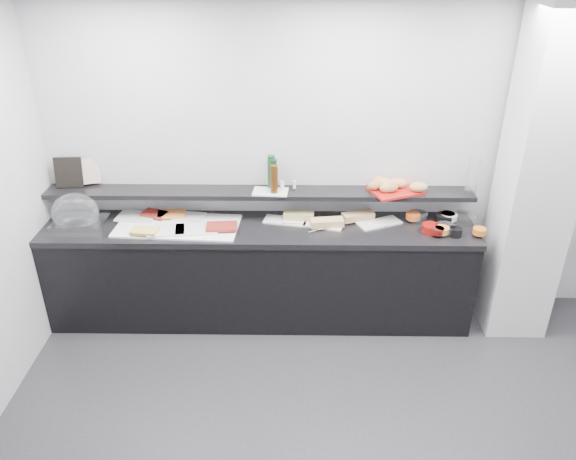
{
  "coord_description": "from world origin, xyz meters",
  "views": [
    {
      "loc": [
        -0.39,
        -2.45,
        3.06
      ],
      "look_at": [
        -0.45,
        1.45,
        1.0
      ],
      "focal_mm": 35.0,
      "sensor_mm": 36.0,
      "label": 1
    }
  ],
  "objects_px": {
    "sandwich_plate_mid": "(323,225)",
    "carafe": "(473,177)",
    "bread_tray": "(395,191)",
    "condiment_tray": "(270,192)",
    "framed_print": "(69,173)",
    "cloche_base": "(80,222)"
  },
  "relations": [
    {
      "from": "framed_print",
      "to": "carafe",
      "type": "relative_size",
      "value": 0.87
    },
    {
      "from": "sandwich_plate_mid",
      "to": "cloche_base",
      "type": "bearing_deg",
      "value": -163.53
    },
    {
      "from": "condiment_tray",
      "to": "cloche_base",
      "type": "bearing_deg",
      "value": -171.12
    },
    {
      "from": "carafe",
      "to": "condiment_tray",
      "type": "bearing_deg",
      "value": -179.74
    },
    {
      "from": "bread_tray",
      "to": "sandwich_plate_mid",
      "type": "bearing_deg",
      "value": 171.28
    },
    {
      "from": "cloche_base",
      "to": "sandwich_plate_mid",
      "type": "bearing_deg",
      "value": -0.24
    },
    {
      "from": "condiment_tray",
      "to": "bread_tray",
      "type": "distance_m",
      "value": 1.04
    },
    {
      "from": "cloche_base",
      "to": "condiment_tray",
      "type": "xyz_separation_m",
      "value": [
        1.6,
        0.12,
        0.24
      ]
    },
    {
      "from": "carafe",
      "to": "bread_tray",
      "type": "bearing_deg",
      "value": 178.34
    },
    {
      "from": "sandwich_plate_mid",
      "to": "bread_tray",
      "type": "bearing_deg",
      "value": 29.7
    },
    {
      "from": "bread_tray",
      "to": "condiment_tray",
      "type": "bearing_deg",
      "value": 159.29
    },
    {
      "from": "sandwich_plate_mid",
      "to": "bread_tray",
      "type": "height_order",
      "value": "bread_tray"
    },
    {
      "from": "condiment_tray",
      "to": "framed_print",
      "type": "bearing_deg",
      "value": -178.8
    },
    {
      "from": "sandwich_plate_mid",
      "to": "carafe",
      "type": "height_order",
      "value": "carafe"
    },
    {
      "from": "carafe",
      "to": "sandwich_plate_mid",
      "type": "bearing_deg",
      "value": -174.15
    },
    {
      "from": "sandwich_plate_mid",
      "to": "framed_print",
      "type": "relative_size",
      "value": 1.26
    },
    {
      "from": "sandwich_plate_mid",
      "to": "bread_tray",
      "type": "xyz_separation_m",
      "value": [
        0.6,
        0.14,
        0.25
      ]
    },
    {
      "from": "sandwich_plate_mid",
      "to": "bread_tray",
      "type": "distance_m",
      "value": 0.67
    },
    {
      "from": "cloche_base",
      "to": "bread_tray",
      "type": "height_order",
      "value": "bread_tray"
    },
    {
      "from": "cloche_base",
      "to": "framed_print",
      "type": "height_order",
      "value": "framed_print"
    },
    {
      "from": "framed_print",
      "to": "carafe",
      "type": "bearing_deg",
      "value": -5.65
    },
    {
      "from": "bread_tray",
      "to": "cloche_base",
      "type": "bearing_deg",
      "value": 161.12
    }
  ]
}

